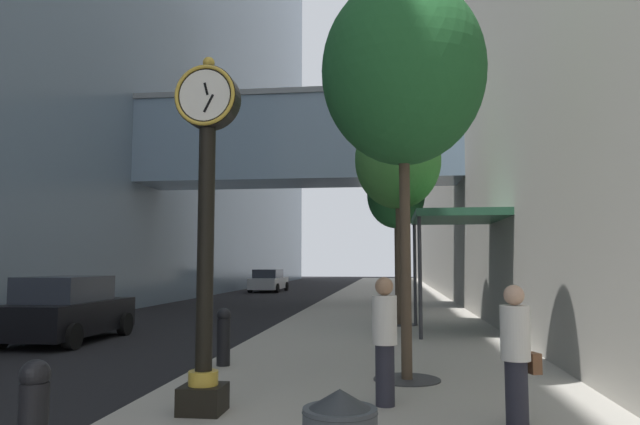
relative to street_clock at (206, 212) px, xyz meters
name	(u,v)px	position (x,y,z in m)	size (l,w,h in m)	color
ground_plane	(320,304)	(-1.15, 21.59, -2.72)	(110.00, 110.00, 0.00)	black
sidewalk_right	(387,299)	(2.15, 24.59, -2.65)	(6.61, 80.00, 0.14)	#9E998E
street_clock	(206,212)	(0.00, 0.00, 0.00)	(0.84, 0.55, 4.70)	black
bollard_nearest	(33,418)	(-0.72, -2.46, -2.02)	(0.26, 0.26, 1.07)	black
bollard_third	(224,335)	(-0.72, 3.31, -2.02)	(0.26, 0.26, 1.07)	black
street_tree_near	(403,73)	(2.66, 2.41, 2.59)	(2.80, 2.80, 6.81)	#333335
street_tree_mid_near	(398,161)	(2.66, 10.85, 2.57)	(2.72, 2.72, 6.74)	#333335
street_tree_mid_far	(396,196)	(2.66, 19.29, 2.42)	(2.66, 2.66, 6.56)	#333335
pedestrian_walking	(516,353)	(3.87, -0.24, -1.71)	(0.51, 0.43, 1.66)	#23232D
pedestrian_by_clock	(385,337)	(2.32, 0.66, -1.67)	(0.48, 0.48, 1.72)	#23232D
storefront_awning	(455,219)	(4.22, 9.11, 0.56)	(2.40, 3.60, 3.30)	#235138
car_silver_near	(269,281)	(-6.24, 32.74, -1.95)	(2.17, 4.69, 1.58)	#B7BABF
car_black_mid	(67,310)	(-6.03, 6.93, -1.90)	(2.11, 4.07, 1.70)	black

